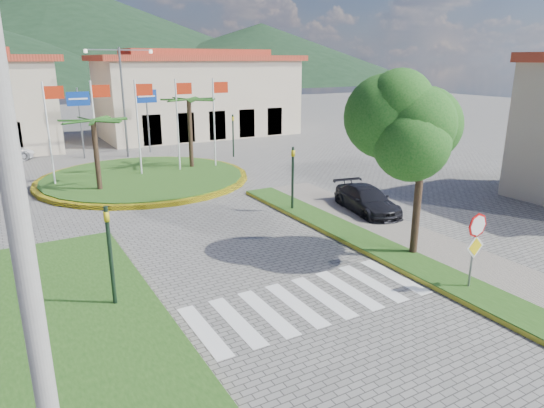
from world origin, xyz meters
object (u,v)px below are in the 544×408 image
stop_sign (475,239)px  car_dark_a (15,148)px  utility_pole (24,259)px  car_side_right (367,200)px  roundabout_island (144,177)px  car_dark_b (161,135)px  deciduous_tree (425,118)px

stop_sign → car_dark_a: bearing=109.4°
utility_pole → stop_sign: bearing=9.0°
utility_pole → car_dark_a: 34.46m
car_dark_a → car_side_right: bearing=-163.8°
roundabout_island → car_dark_a: 13.84m
roundabout_island → stop_sign: bearing=-76.3°
car_dark_b → utility_pole: bearing=149.6°
roundabout_island → car_side_right: roundabout_island is taller
utility_pole → car_dark_b: size_ratio=2.49×
car_dark_a → car_side_right: 27.94m
roundabout_island → car_dark_b: 14.76m
roundabout_island → utility_pole: utility_pole is taller
deciduous_tree → car_side_right: size_ratio=1.54×
deciduous_tree → utility_pole: 13.94m
stop_sign → car_dark_b: bearing=89.2°
car_side_right → stop_sign: bearing=-97.1°
utility_pole → car_side_right: size_ratio=2.04×
stop_sign → car_dark_a: 34.23m
car_dark_b → car_side_right: size_ratio=0.82×
deciduous_tree → utility_pole: bearing=-159.0°
stop_sign → car_side_right: (2.60, 8.07, -1.15)m
car_dark_a → car_dark_b: bearing=-96.5°
roundabout_island → car_side_right: size_ratio=2.87×
roundabout_island → deciduous_tree: size_ratio=1.87×
car_dark_a → stop_sign: bearing=-174.4°
utility_pole → car_side_right: bearing=33.8°
stop_sign → utility_pole: (-12.40, -1.96, 2.71)m
roundabout_island → deciduous_tree: bearing=-72.1°
utility_pole → car_side_right: utility_pole is taller
roundabout_island → car_side_right: 14.13m
deciduous_tree → car_dark_a: size_ratio=1.68×
stop_sign → car_side_right: bearing=72.1°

